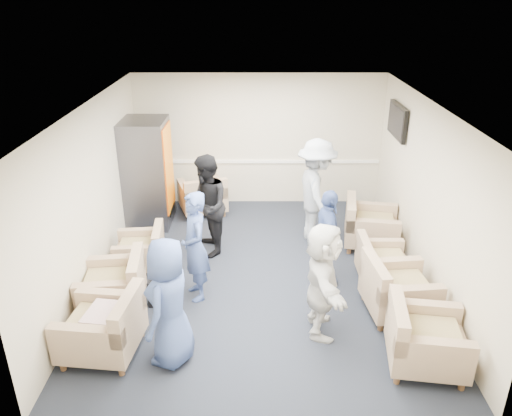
{
  "coord_description": "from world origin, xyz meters",
  "views": [
    {
      "loc": [
        -0.06,
        -6.86,
        4.2
      ],
      "look_at": [
        -0.06,
        0.2,
        1.08
      ],
      "focal_mm": 35.0,
      "sensor_mm": 36.0,
      "label": 1
    }
  ],
  "objects_px": {
    "person_back_right": "(316,192)",
    "armchair_left_near": "(106,329)",
    "vending_machine": "(148,173)",
    "person_mid_right": "(327,238)",
    "person_front_right": "(323,280)",
    "armchair_right_near": "(422,341)",
    "person_mid_left": "(195,247)",
    "armchair_left_far": "(143,251)",
    "person_back_left": "(207,206)",
    "armchair_corner": "(203,197)",
    "armchair_right_midfar": "(380,263)",
    "person_front_left": "(169,303)",
    "armchair_right_far": "(368,227)",
    "armchair_right_midnear": "(395,291)",
    "armchair_left_mid": "(116,287)"
  },
  "relations": [
    {
      "from": "person_back_right",
      "to": "armchair_left_near",
      "type": "bearing_deg",
      "value": 126.59
    },
    {
      "from": "vending_machine",
      "to": "person_mid_right",
      "type": "relative_size",
      "value": 1.34
    },
    {
      "from": "person_front_right",
      "to": "armchair_right_near",
      "type": "bearing_deg",
      "value": -118.38
    },
    {
      "from": "vending_machine",
      "to": "person_mid_left",
      "type": "xyz_separation_m",
      "value": [
        1.16,
        -2.56,
        -0.19
      ]
    },
    {
      "from": "vending_machine",
      "to": "person_mid_right",
      "type": "bearing_deg",
      "value": -34.79
    },
    {
      "from": "armchair_left_near",
      "to": "armchair_left_far",
      "type": "xyz_separation_m",
      "value": [
        0.01,
        2.09,
        -0.06
      ]
    },
    {
      "from": "person_back_left",
      "to": "person_front_right",
      "type": "bearing_deg",
      "value": 24.39
    },
    {
      "from": "armchair_corner",
      "to": "person_back_left",
      "type": "distance_m",
      "value": 1.76
    },
    {
      "from": "armchair_right_midfar",
      "to": "person_front_left",
      "type": "height_order",
      "value": "person_front_left"
    },
    {
      "from": "armchair_left_near",
      "to": "person_front_left",
      "type": "distance_m",
      "value": 0.95
    },
    {
      "from": "armchair_left_far",
      "to": "armchair_corner",
      "type": "relative_size",
      "value": 0.74
    },
    {
      "from": "armchair_left_near",
      "to": "person_mid_left",
      "type": "relative_size",
      "value": 0.6
    },
    {
      "from": "armchair_left_near",
      "to": "armchair_corner",
      "type": "xyz_separation_m",
      "value": [
        0.78,
        4.25,
        -0.01
      ]
    },
    {
      "from": "person_front_left",
      "to": "armchair_right_near",
      "type": "bearing_deg",
      "value": 105.0
    },
    {
      "from": "armchair_corner",
      "to": "person_front_right",
      "type": "relative_size",
      "value": 0.7
    },
    {
      "from": "armchair_left_near",
      "to": "armchair_right_far",
      "type": "relative_size",
      "value": 0.95
    },
    {
      "from": "armchair_right_midnear",
      "to": "vending_machine",
      "type": "bearing_deg",
      "value": 47.22
    },
    {
      "from": "armchair_left_far",
      "to": "armchair_right_near",
      "type": "xyz_separation_m",
      "value": [
        3.81,
        -2.31,
        0.06
      ]
    },
    {
      "from": "armchair_right_midfar",
      "to": "person_mid_right",
      "type": "relative_size",
      "value": 0.5
    },
    {
      "from": "person_mid_left",
      "to": "person_front_right",
      "type": "relative_size",
      "value": 1.05
    },
    {
      "from": "armchair_right_far",
      "to": "person_front_right",
      "type": "height_order",
      "value": "person_front_right"
    },
    {
      "from": "armchair_left_far",
      "to": "vending_machine",
      "type": "distance_m",
      "value": 1.89
    },
    {
      "from": "armchair_right_midnear",
      "to": "person_back_left",
      "type": "xyz_separation_m",
      "value": [
        -2.75,
        1.75,
        0.52
      ]
    },
    {
      "from": "armchair_corner",
      "to": "person_front_right",
      "type": "distance_m",
      "value": 4.28
    },
    {
      "from": "armchair_left_far",
      "to": "armchair_right_far",
      "type": "bearing_deg",
      "value": 96.57
    },
    {
      "from": "armchair_corner",
      "to": "vending_machine",
      "type": "relative_size",
      "value": 0.54
    },
    {
      "from": "armchair_left_far",
      "to": "person_front_right",
      "type": "bearing_deg",
      "value": 53.59
    },
    {
      "from": "armchair_right_midfar",
      "to": "vending_machine",
      "type": "bearing_deg",
      "value": 61.98
    },
    {
      "from": "person_back_left",
      "to": "armchair_right_midfar",
      "type": "bearing_deg",
      "value": 58.4
    },
    {
      "from": "vending_machine",
      "to": "person_back_left",
      "type": "bearing_deg",
      "value": -45.58
    },
    {
      "from": "armchair_right_near",
      "to": "armchair_right_midnear",
      "type": "height_order",
      "value": "armchair_right_midnear"
    },
    {
      "from": "vending_machine",
      "to": "person_back_right",
      "type": "height_order",
      "value": "vending_machine"
    },
    {
      "from": "person_front_right",
      "to": "person_back_right",
      "type": "bearing_deg",
      "value": -2.1
    },
    {
      "from": "person_back_left",
      "to": "armchair_right_far",
      "type": "bearing_deg",
      "value": 81.98
    },
    {
      "from": "vending_machine",
      "to": "armchair_left_mid",
      "type": "bearing_deg",
      "value": -88.75
    },
    {
      "from": "person_back_left",
      "to": "person_front_right",
      "type": "distance_m",
      "value": 2.72
    },
    {
      "from": "armchair_right_midnear",
      "to": "armchair_right_far",
      "type": "bearing_deg",
      "value": -6.76
    },
    {
      "from": "armchair_left_near",
      "to": "person_mid_right",
      "type": "distance_m",
      "value": 3.39
    },
    {
      "from": "person_mid_left",
      "to": "person_back_right",
      "type": "distance_m",
      "value": 2.61
    },
    {
      "from": "armchair_left_mid",
      "to": "person_mid_left",
      "type": "distance_m",
      "value": 1.24
    },
    {
      "from": "armchair_left_mid",
      "to": "armchair_right_near",
      "type": "xyz_separation_m",
      "value": [
        3.95,
        -1.18,
        0.01
      ]
    },
    {
      "from": "person_mid_right",
      "to": "person_front_right",
      "type": "distance_m",
      "value": 1.24
    },
    {
      "from": "armchair_right_midnear",
      "to": "armchair_left_mid",
      "type": "bearing_deg",
      "value": 82.41
    },
    {
      "from": "person_front_left",
      "to": "armchair_right_midfar",
      "type": "bearing_deg",
      "value": 138.72
    },
    {
      "from": "person_back_right",
      "to": "person_front_right",
      "type": "height_order",
      "value": "person_back_right"
    },
    {
      "from": "armchair_right_near",
      "to": "person_mid_right",
      "type": "xyz_separation_m",
      "value": [
        -0.9,
        1.88,
        0.4
      ]
    },
    {
      "from": "armchair_left_far",
      "to": "armchair_right_near",
      "type": "distance_m",
      "value": 4.46
    },
    {
      "from": "vending_machine",
      "to": "person_mid_right",
      "type": "xyz_separation_m",
      "value": [
        3.11,
        -2.16,
        -0.26
      ]
    },
    {
      "from": "armchair_left_mid",
      "to": "person_back_left",
      "type": "relative_size",
      "value": 0.55
    },
    {
      "from": "armchair_left_far",
      "to": "armchair_corner",
      "type": "height_order",
      "value": "armchair_corner"
    }
  ]
}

